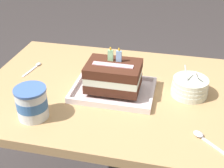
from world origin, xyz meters
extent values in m
cube|color=tan|center=(0.00, 0.00, 0.68)|extent=(1.04, 0.74, 0.04)
cube|color=tan|center=(-0.46, 0.31, 0.33)|extent=(0.06, 0.06, 0.66)
cube|color=tan|center=(0.46, 0.31, 0.33)|extent=(0.06, 0.06, 0.66)
cube|color=silver|center=(0.02, -0.02, 0.70)|extent=(0.32, 0.23, 0.01)
cube|color=silver|center=(0.02, -0.13, 0.71)|extent=(0.32, 0.01, 0.02)
cube|color=silver|center=(0.02, 0.08, 0.71)|extent=(0.32, 0.01, 0.02)
cube|color=silver|center=(-0.14, -0.02, 0.71)|extent=(0.01, 0.21, 0.02)
cube|color=silver|center=(0.17, -0.02, 0.71)|extent=(0.01, 0.21, 0.02)
cube|color=#472417|center=(0.02, -0.02, 0.74)|extent=(0.20, 0.15, 0.04)
cube|color=silver|center=(0.02, -0.02, 0.77)|extent=(0.20, 0.14, 0.03)
cube|color=#472417|center=(0.02, -0.02, 0.80)|extent=(0.20, 0.15, 0.04)
cube|color=beige|center=(0.02, -0.04, 0.82)|extent=(0.15, 0.03, 0.00)
cube|color=#99DB9E|center=(0.00, 0.00, 0.84)|extent=(0.02, 0.01, 0.04)
ellipsoid|color=yellow|center=(0.00, 0.00, 0.87)|extent=(0.01, 0.01, 0.01)
cube|color=#8CB7EA|center=(0.03, 0.00, 0.84)|extent=(0.02, 0.01, 0.04)
ellipsoid|color=yellow|center=(0.03, 0.00, 0.87)|extent=(0.01, 0.01, 0.01)
cylinder|color=silver|center=(0.31, 0.03, 0.71)|extent=(0.14, 0.14, 0.02)
cylinder|color=silver|center=(0.31, 0.03, 0.72)|extent=(0.14, 0.14, 0.02)
cylinder|color=silver|center=(0.31, 0.03, 0.74)|extent=(0.14, 0.14, 0.02)
cylinder|color=silver|center=(0.31, 0.03, 0.76)|extent=(0.13, 0.13, 0.02)
cylinder|color=silver|center=(0.29, 0.02, 0.78)|extent=(0.03, 0.05, 0.07)
cylinder|color=silver|center=(0.33, 0.02, 0.79)|extent=(0.02, 0.06, 0.06)
cylinder|color=white|center=(-0.22, -0.24, 0.75)|extent=(0.11, 0.11, 0.11)
cylinder|color=#386BB2|center=(-0.22, -0.24, 0.76)|extent=(0.11, 0.11, 0.04)
cylinder|color=#4368B0|center=(-0.22, -0.24, 0.81)|extent=(0.11, 0.11, 0.01)
ellipsoid|color=silver|center=(-0.37, 0.12, 0.70)|extent=(0.02, 0.03, 0.01)
cube|color=silver|center=(-0.38, 0.06, 0.70)|extent=(0.03, 0.10, 0.00)
ellipsoid|color=silver|center=(0.34, -0.21, 0.70)|extent=(0.04, 0.04, 0.01)
cube|color=silver|center=(0.39, -0.26, 0.70)|extent=(0.08, 0.08, 0.00)
camera|label=1|loc=(0.23, -1.01, 1.35)|focal=48.68mm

